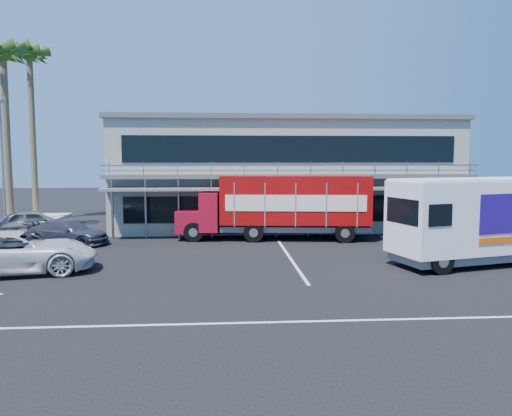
{
  "coord_description": "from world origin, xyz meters",
  "views": [
    {
      "loc": [
        -1.19,
        -19.77,
        4.68
      ],
      "look_at": [
        0.44,
        3.79,
        2.3
      ],
      "focal_mm": 35.0,
      "sensor_mm": 36.0,
      "label": 1
    }
  ],
  "objects": [
    {
      "name": "building",
      "position": [
        3.0,
        14.94,
        3.66
      ],
      "size": [
        22.4,
        12.0,
        7.3
      ],
      "color": "#949B8E",
      "rests_on": "ground"
    },
    {
      "name": "parked_car_d",
      "position": [
        -9.5,
        7.6,
        0.65
      ],
      "size": [
        4.85,
        3.16,
        1.31
      ],
      "primitive_type": "imported",
      "rotation": [
        0.0,
        0.0,
        1.25
      ],
      "color": "#2C2F3B",
      "rests_on": "ground"
    },
    {
      "name": "parked_car_e",
      "position": [
        -12.5,
        10.8,
        0.8
      ],
      "size": [
        5.06,
        3.47,
        1.6
      ],
      "primitive_type": "imported",
      "rotation": [
        0.0,
        0.0,
        1.95
      ],
      "color": "slate",
      "rests_on": "ground"
    },
    {
      "name": "white_van",
      "position": [
        9.99,
        1.21,
        2.01
      ],
      "size": [
        8.16,
        4.53,
        3.78
      ],
      "rotation": [
        0.0,
        0.0,
        0.26
      ],
      "color": "white",
      "rests_on": "ground"
    },
    {
      "name": "light_pole_far",
      "position": [
        -14.2,
        11.0,
        4.5
      ],
      "size": [
        0.5,
        0.25,
        8.09
      ],
      "color": "gray",
      "rests_on": "ground"
    },
    {
      "name": "red_truck",
      "position": [
        2.25,
        8.58,
        2.02
      ],
      "size": [
        11.14,
        3.69,
        3.68
      ],
      "rotation": [
        0.0,
        0.0,
        -0.11
      ],
      "color": "maroon",
      "rests_on": "ground"
    },
    {
      "name": "ground",
      "position": [
        0.0,
        0.0,
        0.0
      ],
      "size": [
        120.0,
        120.0,
        0.0
      ],
      "primitive_type": "plane",
      "color": "black",
      "rests_on": "ground"
    },
    {
      "name": "parked_car_c",
      "position": [
        -9.5,
        0.8,
        0.86
      ],
      "size": [
        6.67,
        4.13,
        1.72
      ],
      "primitive_type": "imported",
      "rotation": [
        0.0,
        0.0,
        1.79
      ],
      "color": "silver",
      "rests_on": "ground"
    },
    {
      "name": "palm_f",
      "position": [
        -15.1,
        18.5,
        11.47
      ],
      "size": [
        2.8,
        2.8,
        13.25
      ],
      "color": "brown",
      "rests_on": "ground"
    },
    {
      "name": "palm_e",
      "position": [
        -14.7,
        13.0,
        10.57
      ],
      "size": [
        2.8,
        2.8,
        12.25
      ],
      "color": "brown",
      "rests_on": "ground"
    }
  ]
}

